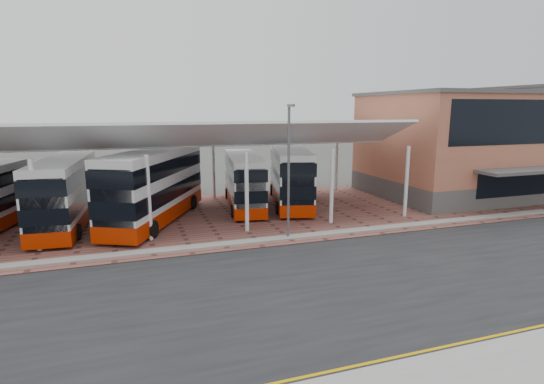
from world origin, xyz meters
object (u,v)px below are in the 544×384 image
object	(u,v)px
bus_2	(65,193)
bus_5	(290,176)
bus_3	(155,186)
bus_4	(244,181)
terminal	(473,144)

from	to	relation	value
bus_2	bus_5	xyz separation A→B (m)	(16.61, 1.63, 0.03)
bus_2	bus_5	bearing A→B (deg)	9.78
bus_2	bus_3	world-z (taller)	bus_3
bus_2	bus_4	size ratio (longest dim) A/B	1.08
bus_3	bus_5	world-z (taller)	bus_3
bus_3	bus_4	world-z (taller)	bus_3
terminal	bus_2	bearing A→B (deg)	-179.19
terminal	bus_4	bearing A→B (deg)	176.58
bus_3	terminal	bearing A→B (deg)	28.44
bus_2	bus_5	size ratio (longest dim) A/B	0.98
terminal	bus_2	world-z (taller)	terminal
terminal	bus_2	distance (m)	34.22
bus_3	bus_2	bearing A→B (deg)	-159.28
terminal	bus_3	xyz separation A→B (m)	(-28.38, -1.05, -2.12)
bus_4	bus_5	xyz separation A→B (m)	(3.90, -0.14, 0.21)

